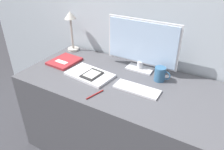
# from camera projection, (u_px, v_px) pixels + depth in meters

# --- Properties ---
(desk) EXTENTS (1.46, 0.70, 0.70)m
(desk) POSITION_uv_depth(u_px,v_px,m) (119.00, 118.00, 1.74)
(desk) COLOR #4C4C51
(desk) RESTS_ON ground_plane
(monitor) EXTENTS (0.56, 0.11, 0.39)m
(monitor) POSITION_uv_depth(u_px,v_px,m) (142.00, 45.00, 1.61)
(monitor) COLOR silver
(monitor) RESTS_ON desk
(keyboard) EXTENTS (0.31, 0.11, 0.01)m
(keyboard) POSITION_uv_depth(u_px,v_px,m) (137.00, 89.00, 1.46)
(keyboard) COLOR silver
(keyboard) RESTS_ON desk
(laptop) EXTENTS (0.36, 0.24, 0.02)m
(laptop) POSITION_uv_depth(u_px,v_px,m) (90.00, 75.00, 1.62)
(laptop) COLOR silver
(laptop) RESTS_ON desk
(ereader) EXTENTS (0.13, 0.16, 0.01)m
(ereader) POSITION_uv_depth(u_px,v_px,m) (92.00, 74.00, 1.59)
(ereader) COLOR black
(ereader) RESTS_ON laptop
(desk_lamp) EXTENTS (0.10, 0.10, 0.36)m
(desk_lamp) POSITION_uv_depth(u_px,v_px,m) (71.00, 25.00, 1.91)
(desk_lamp) COLOR #BCB7AD
(desk_lamp) RESTS_ON desk
(notebook) EXTENTS (0.22, 0.25, 0.02)m
(notebook) POSITION_uv_depth(u_px,v_px,m) (64.00, 61.00, 1.81)
(notebook) COLOR maroon
(notebook) RESTS_ON desk
(coffee_mug) EXTENTS (0.12, 0.08, 0.10)m
(coffee_mug) POSITION_uv_depth(u_px,v_px,m) (160.00, 74.00, 1.54)
(coffee_mug) COLOR #336089
(coffee_mug) RESTS_ON desk
(pen) EXTENTS (0.05, 0.14, 0.01)m
(pen) POSITION_uv_depth(u_px,v_px,m) (95.00, 94.00, 1.41)
(pen) COLOR maroon
(pen) RESTS_ON desk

